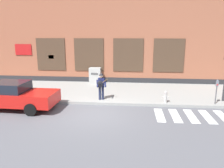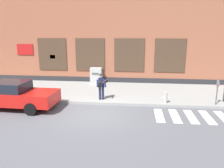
{
  "view_description": "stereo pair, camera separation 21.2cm",
  "coord_description": "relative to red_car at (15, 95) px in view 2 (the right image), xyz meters",
  "views": [
    {
      "loc": [
        1.9,
        -10.62,
        4.2
      ],
      "look_at": [
        0.76,
        1.79,
        1.22
      ],
      "focal_mm": 35.0,
      "sensor_mm": 36.0,
      "label": 1
    },
    {
      "loc": [
        2.11,
        -10.6,
        4.2
      ],
      "look_at": [
        0.76,
        1.79,
        1.22
      ],
      "focal_mm": 35.0,
      "sensor_mm": 36.0,
      "label": 2
    }
  ],
  "objects": [
    {
      "name": "utility_box",
      "position": [
        3.53,
        6.03,
        0.02
      ],
      "size": [
        0.91,
        0.64,
        1.26
      ],
      "color": "#ADADA8",
      "rests_on": "sidewalk"
    },
    {
      "name": "ground_plane",
      "position": [
        4.57,
        -0.43,
        -0.77
      ],
      "size": [
        160.0,
        160.0,
        0.0
      ],
      "primitive_type": "plane",
      "color": "#56565B"
    },
    {
      "name": "busker",
      "position": [
        4.64,
        1.63,
        0.3
      ],
      "size": [
        0.76,
        0.61,
        1.61
      ],
      "color": "#1E233D",
      "rests_on": "sidewalk"
    },
    {
      "name": "red_car",
      "position": [
        0.0,
        0.0,
        0.0
      ],
      "size": [
        4.66,
        2.1,
        1.53
      ],
      "color": "red",
      "rests_on": "ground"
    },
    {
      "name": "parking_meter",
      "position": [
        11.29,
        1.42,
        0.33
      ],
      "size": [
        0.13,
        0.11,
        1.44
      ],
      "color": "#47474C",
      "rests_on": "sidewalk"
    },
    {
      "name": "building_backdrop",
      "position": [
        4.57,
        8.47,
        3.05
      ],
      "size": [
        28.0,
        4.06,
        7.66
      ],
      "color": "#99563D",
      "rests_on": "ground"
    },
    {
      "name": "crosswalk",
      "position": [
        10.34,
        -0.24,
        -0.76
      ],
      "size": [
        5.2,
        1.9,
        0.01
      ],
      "color": "silver",
      "rests_on": "ground"
    },
    {
      "name": "sidewalk",
      "position": [
        4.57,
        3.77,
        -0.69
      ],
      "size": [
        28.0,
        5.42,
        0.16
      ],
      "color": "gray",
      "rests_on": "ground"
    },
    {
      "name": "fire_hydrant",
      "position": [
        8.46,
        1.41,
        -0.27
      ],
      "size": [
        0.38,
        0.2,
        0.7
      ],
      "color": "#B2ADA8",
      "rests_on": "sidewalk"
    }
  ]
}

